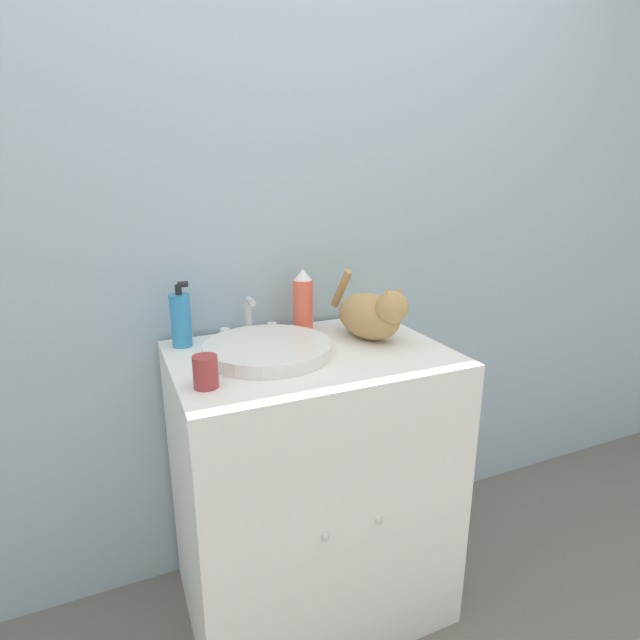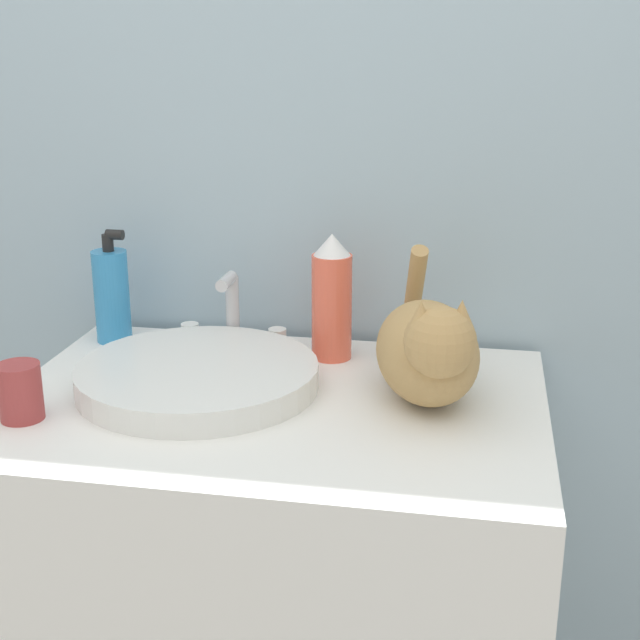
{
  "view_description": "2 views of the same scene",
  "coord_description": "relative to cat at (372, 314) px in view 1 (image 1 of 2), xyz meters",
  "views": [
    {
      "loc": [
        -0.54,
        -1.01,
        1.43
      ],
      "look_at": [
        0.03,
        0.29,
        1.01
      ],
      "focal_mm": 28.0,
      "sensor_mm": 36.0,
      "label": 1
    },
    {
      "loc": [
        0.3,
        -0.92,
        1.45
      ],
      "look_at": [
        0.08,
        0.24,
        1.06
      ],
      "focal_mm": 50.0,
      "sensor_mm": 36.0,
      "label": 2
    }
  ],
  "objects": [
    {
      "name": "soap_bottle",
      "position": [
        -0.57,
        0.18,
        0.0
      ],
      "size": [
        0.06,
        0.06,
        0.2
      ],
      "color": "#338CCC",
      "rests_on": "vanity_cabinet"
    },
    {
      "name": "cup",
      "position": [
        -0.57,
        -0.17,
        -0.04
      ],
      "size": [
        0.06,
        0.06,
        0.08
      ],
      "color": "#9E3838",
      "rests_on": "vanity_cabinet"
    },
    {
      "name": "spray_bottle",
      "position": [
        -0.17,
        0.16,
        0.02
      ],
      "size": [
        0.07,
        0.07,
        0.22
      ],
      "color": "#EF6047",
      "rests_on": "vanity_cabinet"
    },
    {
      "name": "vanity_cabinet",
      "position": [
        -0.23,
        -0.04,
        -0.54
      ],
      "size": [
        0.82,
        0.6,
        0.91
      ],
      "color": "white",
      "rests_on": "ground_plane"
    },
    {
      "name": "faucet",
      "position": [
        -0.36,
        0.19,
        -0.03
      ],
      "size": [
        0.19,
        0.08,
        0.14
      ],
      "color": "silver",
      "rests_on": "vanity_cabinet"
    },
    {
      "name": "cat",
      "position": [
        0.0,
        0.0,
        0.0
      ],
      "size": [
        0.2,
        0.35,
        0.21
      ],
      "rotation": [
        0.0,
        0.0,
        -1.35
      ],
      "color": "tan",
      "rests_on": "vanity_cabinet"
    },
    {
      "name": "wall_back",
      "position": [
        -0.23,
        0.3,
        0.25
      ],
      "size": [
        6.0,
        0.05,
        2.5
      ],
      "color": "#9EB7C6",
      "rests_on": "ground_plane"
    },
    {
      "name": "sink_basin",
      "position": [
        -0.36,
        -0.01,
        -0.06
      ],
      "size": [
        0.38,
        0.38,
        0.04
      ],
      "color": "white",
      "rests_on": "vanity_cabinet"
    }
  ]
}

